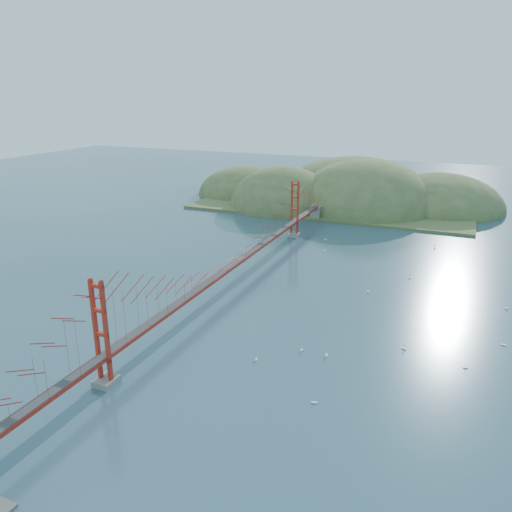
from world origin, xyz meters
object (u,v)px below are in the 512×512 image
at_px(sailboat_0, 327,355).
at_px(sailboat_1, 410,277).
at_px(bridge, 232,242).
at_px(sailboat_2, 503,344).

bearing_deg(sailboat_0, sailboat_1, 78.92).
height_order(bridge, sailboat_0, bridge).
xyz_separation_m(sailboat_0, sailboat_1, (5.79, 29.56, -0.00)).
bearing_deg(sailboat_2, bridge, 172.85).
xyz_separation_m(bridge, sailboat_1, (25.28, 14.04, -6.86)).
bearing_deg(sailboat_2, sailboat_0, -150.38).
xyz_separation_m(bridge, sailboat_2, (38.33, -4.81, -6.85)).
relative_size(bridge, sailboat_0, 139.90).
relative_size(bridge, sailboat_1, 142.64).
relative_size(sailboat_2, sailboat_1, 1.07).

